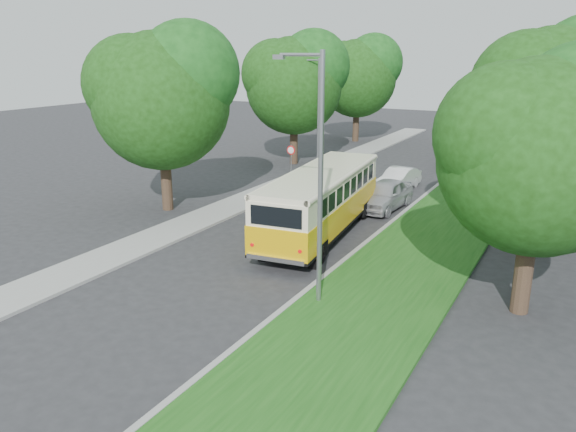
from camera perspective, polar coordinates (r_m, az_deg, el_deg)
The scene contains 13 objects.
ground at distance 22.59m, azimuth -4.03°, elevation -4.22°, with size 120.00×120.00×0.00m, color #29292C.
curb at distance 25.34m, azimuth 9.01°, elevation -1.88°, with size 0.20×70.00×0.15m, color gray.
grass_verge at distance 24.72m, azimuth 14.14°, elevation -2.69°, with size 4.50×70.00×0.13m, color #1A4F15.
sidewalk at distance 29.07m, azimuth -6.74°, elevation 0.58°, with size 2.20×70.00×0.12m, color gray.
treeline at distance 36.76m, azimuth 15.82°, elevation 12.70°, with size 24.27×41.91×9.46m.
lamppost_near at distance 17.28m, azimuth 3.05°, elevation 4.42°, with size 1.71×0.16×8.00m.
lamppost_far at distance 37.63m, azimuth 2.99°, elevation 10.59°, with size 1.71×0.16×7.50m.
warning_sign at distance 34.32m, azimuth 0.30°, elevation 5.99°, with size 0.56×0.10×2.50m.
vintage_bus at distance 24.75m, azimuth 3.36°, elevation 1.30°, with size 2.60×10.09×3.00m, color #EAB107, non-canonical shape.
car_silver at distance 29.58m, azimuth 9.78°, elevation 2.16°, with size 1.82×4.51×1.54m, color #B0B0B5.
car_white at distance 33.94m, azimuth 11.15°, elevation 3.71°, with size 1.36×3.89×1.28m, color white.
car_blue at distance 41.44m, azimuth 16.37°, elevation 5.62°, with size 1.76×4.33×1.26m, color navy.
car_grey at distance 48.20m, azimuth 16.89°, elevation 7.10°, with size 2.28×4.96×1.38m, color #53565B.
Camera 1 is at (11.46, -17.76, 7.98)m, focal length 35.00 mm.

